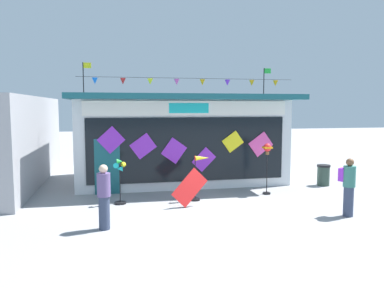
# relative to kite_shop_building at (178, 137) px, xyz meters

# --- Properties ---
(ground_plane) EXTENTS (80.00, 80.00, 0.00)m
(ground_plane) POSITION_rel_kite_shop_building_xyz_m (0.61, -5.89, -1.83)
(ground_plane) COLOR gray
(kite_shop_building) EXTENTS (8.68, 5.54, 4.93)m
(kite_shop_building) POSITION_rel_kite_shop_building_xyz_m (0.00, 0.00, 0.00)
(kite_shop_building) COLOR silver
(kite_shop_building) RESTS_ON ground_plane
(wind_spinner_far_left) EXTENTS (0.41, 0.38, 1.48)m
(wind_spinner_far_left) POSITION_rel_kite_shop_building_xyz_m (-2.57, -3.79, -0.92)
(wind_spinner_far_left) COLOR black
(wind_spinner_far_left) RESTS_ON ground_plane
(wind_spinner_left) EXTENTS (0.66, 0.33, 1.51)m
(wind_spinner_left) POSITION_rel_kite_shop_building_xyz_m (0.06, -3.81, -0.86)
(wind_spinner_left) COLOR black
(wind_spinner_left) RESTS_ON ground_plane
(wind_spinner_center_left) EXTENTS (0.30, 0.30, 1.83)m
(wind_spinner_center_left) POSITION_rel_kite_shop_building_xyz_m (2.63, -3.44, -0.39)
(wind_spinner_center_left) COLOR black
(wind_spinner_center_left) RESTS_ON ground_plane
(person_near_camera) EXTENTS (0.34, 0.34, 1.68)m
(person_near_camera) POSITION_rel_kite_shop_building_xyz_m (-3.01, -6.28, -0.97)
(person_near_camera) COLOR #333D56
(person_near_camera) RESTS_ON ground_plane
(person_mid_plaza) EXTENTS (0.43, 0.48, 1.68)m
(person_mid_plaza) POSITION_rel_kite_shop_building_xyz_m (3.81, -6.51, -0.94)
(person_mid_plaza) COLOR #333D56
(person_mid_plaza) RESTS_ON ground_plane
(trash_bin) EXTENTS (0.52, 0.52, 0.83)m
(trash_bin) POSITION_rel_kite_shop_building_xyz_m (5.44, -2.49, -1.40)
(trash_bin) COLOR #2D4238
(trash_bin) RESTS_ON ground_plane
(display_kite_on_ground) EXTENTS (1.22, 0.29, 1.22)m
(display_kite_on_ground) POSITION_rel_kite_shop_building_xyz_m (-0.43, -4.56, -1.22)
(display_kite_on_ground) COLOR red
(display_kite_on_ground) RESTS_ON ground_plane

